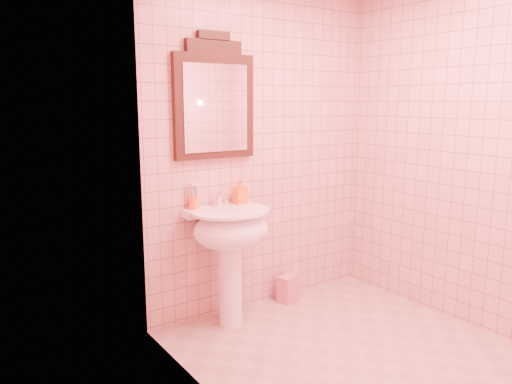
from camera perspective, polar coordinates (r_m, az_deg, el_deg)
floor at (r=3.44m, az=11.91°, el=-17.95°), size 2.20×2.20×0.00m
back_wall at (r=3.88m, az=0.81°, el=4.92°), size 2.00×0.02×2.50m
pedestal_sink at (r=3.56m, az=-2.93°, el=-5.22°), size 0.58×0.58×0.86m
faucet at (r=3.62m, az=-4.09°, el=-0.79°), size 0.04×0.16×0.11m
mirror at (r=3.61m, az=-4.76°, el=10.33°), size 0.63×0.06×0.88m
toothbrush_cup at (r=3.56m, az=-7.12°, el=-1.15°), size 0.07×0.07×0.17m
soap_dispenser at (r=3.70m, az=-1.84°, el=0.03°), size 0.08×0.09×0.19m
towel at (r=4.16m, az=3.70°, el=-10.93°), size 0.20×0.16×0.22m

